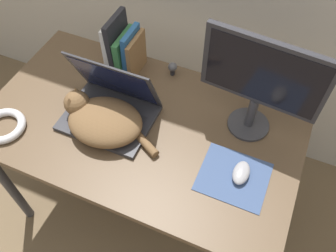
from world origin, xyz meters
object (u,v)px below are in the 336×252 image
book_row (123,49)px  cable_coil (4,126)px  laptop (111,107)px  cat (102,119)px  webcam (173,68)px  computer_mouse (241,173)px  external_monitor (261,82)px

book_row → cable_coil: 0.57m
laptop → cat: bearing=-87.0°
cat → webcam: cat is taller
cat → computer_mouse: bearing=0.9°
external_monitor → computer_mouse: bearing=-81.0°
laptop → computer_mouse: bearing=-6.6°
computer_mouse → book_row: (-0.63, 0.33, 0.09)m
external_monitor → webcam: bearing=159.5°
book_row → webcam: size_ratio=3.99×
laptop → external_monitor: external_monitor is taller
external_monitor → cat: bearing=-155.2°
external_monitor → webcam: external_monitor is taller
laptop → cable_coil: bearing=-147.4°
book_row → cable_coil: book_row is taller
cat → external_monitor: bearing=24.8°
laptop → external_monitor: bearing=17.7°
external_monitor → book_row: 0.62m
laptop → webcam: 0.34m
computer_mouse → laptop: bearing=173.4°
computer_mouse → book_row: size_ratio=0.38×
cat → book_row: bearing=103.4°
external_monitor → webcam: size_ratio=6.61×
cat → computer_mouse: cat is taller
laptop → cat: size_ratio=0.83×
computer_mouse → webcam: size_ratio=1.52×
cat → external_monitor: external_monitor is taller
cable_coil → webcam: size_ratio=2.62×
external_monitor → cable_coil: 0.99m
laptop → book_row: bearing=106.1°
computer_mouse → cable_coil: computer_mouse is taller
cat → external_monitor: size_ratio=0.97×
external_monitor → book_row: (-0.60, 0.10, -0.14)m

